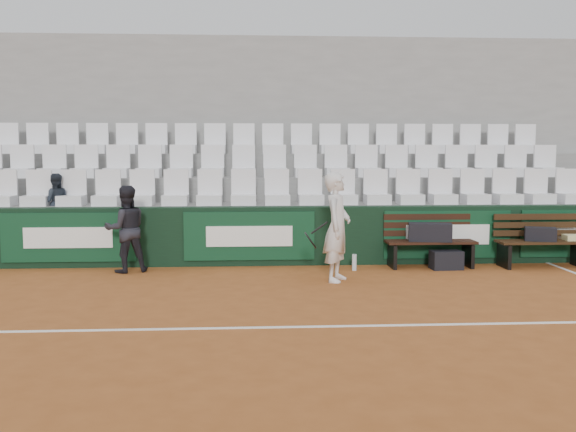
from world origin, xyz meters
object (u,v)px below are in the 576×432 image
Objects in this scene: bench_left at (430,254)px; water_bottle_near at (354,262)px; sports_bag_ground at (446,260)px; water_bottle_far at (453,263)px; sports_bag_right at (540,234)px; tennis_player at (337,227)px; sports_bag_left at (430,232)px; bench_right at (542,254)px; ball_kid at (126,229)px; spectator_c at (55,177)px.

bench_left reaches higher than water_bottle_near.
water_bottle_far is (0.07, -0.11, -0.03)m from sports_bag_ground.
sports_bag_right is 3.68m from tennis_player.
sports_bag_left is 1.39m from water_bottle_near.
sports_bag_left is at bearing 139.96° from water_bottle_far.
tennis_player reaches higher than water_bottle_far.
bench_left is 5.57× the size of water_bottle_near.
water_bottle_far is at bearing -172.81° from bench_right.
sports_bag_right is at bearing -4.70° from bench_left.
water_bottle_far is 0.15× the size of tennis_player.
sports_bag_ground is 1.87× the size of water_bottle_near.
sports_bag_ground is at bearing 124.56° from water_bottle_far.
ball_kid is at bearing 178.14° from water_bottle_far.
sports_bag_right is at bearing 6.02° from water_bottle_far.
water_bottle_near is at bearing 151.23° from spectator_c.
sports_bag_right reaches higher than water_bottle_near.
sports_bag_right is at bearing -145.17° from bench_right.
ball_kid is at bearing -178.41° from bench_left.
tennis_player is at bearing -165.28° from bench_right.
tennis_player reaches higher than bench_left.
bench_right is at bearing 7.19° from water_bottle_far.
water_bottle_near is at bearing -178.54° from sports_bag_right.
sports_bag_left reaches higher than bench_left.
spectator_c is (-5.10, 1.15, 1.37)m from water_bottle_near.
water_bottle_near is 1.62m from water_bottle_far.
sports_bag_right is at bearing -3.10° from sports_bag_left.
tennis_player is at bearing -159.67° from water_bottle_far.
water_bottle_far is 5.34m from ball_kid.
sports_bag_right is (1.82, -0.15, 0.34)m from bench_left.
bench_left is 6.12× the size of water_bottle_far.
sports_bag_right is at bearing 158.40° from ball_kid.
sports_bag_left is at bearing 30.62° from tennis_player.
water_bottle_near is at bearing 157.09° from ball_kid.
sports_bag_left reaches higher than sports_bag_ground.
tennis_player is at bearing -165.64° from sports_bag_right.
bench_right is at bearing 3.22° from sports_bag_ground.
spectator_c reaches higher than sports_bag_right.
sports_bag_ground is 0.13m from water_bottle_far.
sports_bag_left reaches higher than water_bottle_near.
water_bottle_far is (1.61, -0.08, -0.01)m from water_bottle_near.
sports_bag_left is 2.61× the size of water_bottle_near.
tennis_player is 3.42m from ball_kid.
water_bottle_near is 1.15m from tennis_player.
sports_bag_right is 1.61m from water_bottle_far.
bench_left is 1.48× the size of spectator_c.
bench_left is 1.00× the size of bench_right.
bench_right is 1.94m from sports_bag_left.
ball_kid is (-6.90, -0.03, 0.48)m from bench_right.
sports_bag_right is at bearing 14.36° from tennis_player.
ball_kid is (-5.00, -0.09, 0.10)m from sports_bag_left.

